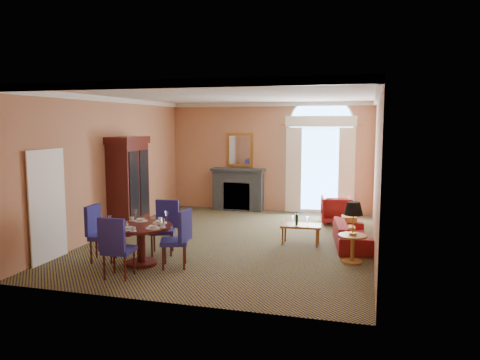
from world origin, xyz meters
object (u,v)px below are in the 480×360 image
(armchair, at_px, (336,210))
(coffee_table, at_px, (301,226))
(dining_table, at_px, (141,235))
(sofa, at_px, (352,234))
(side_table, at_px, (353,224))
(armoire, at_px, (128,186))

(armchair, xyz_separation_m, coffee_table, (-0.59, -2.40, 0.05))
(dining_table, relative_size, armchair, 1.49)
(sofa, relative_size, side_table, 1.55)
(dining_table, bearing_deg, side_table, 17.28)
(dining_table, bearing_deg, sofa, 32.47)
(armchair, relative_size, coffee_table, 0.88)
(armoire, distance_m, coffee_table, 4.26)
(armoire, relative_size, armchair, 2.90)
(armoire, relative_size, coffee_table, 2.54)
(armoire, xyz_separation_m, sofa, (5.27, -0.04, -0.84))
(armoire, xyz_separation_m, side_table, (5.32, -1.23, -0.37))
(side_table, bearing_deg, armchair, 98.86)
(sofa, bearing_deg, armoire, 81.26)
(coffee_table, bearing_deg, dining_table, -144.89)
(armoire, relative_size, sofa, 1.30)
(dining_table, xyz_separation_m, coffee_table, (2.63, 2.21, -0.15))
(armoire, relative_size, side_table, 2.03)
(dining_table, bearing_deg, armoire, 123.14)
(coffee_table, bearing_deg, sofa, 2.63)
(sofa, distance_m, side_table, 1.28)
(armoire, distance_m, sofa, 5.34)
(armchair, xyz_separation_m, side_table, (0.54, -3.44, 0.37))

